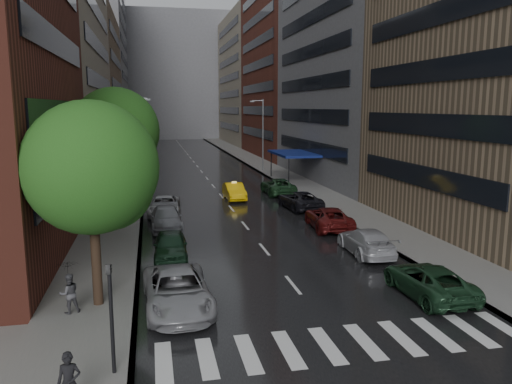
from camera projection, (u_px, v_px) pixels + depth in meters
ground at (322, 320)px, 19.36m from camera, size 220.00×220.00×0.00m
road at (199, 168)px, 67.57m from camera, size 14.00×140.00×0.01m
sidewalk_left at (130, 169)px, 65.73m from camera, size 4.00×140.00×0.15m
sidewalk_right at (263, 166)px, 69.40m from camera, size 4.00×140.00×0.15m
crosswalk at (346, 343)px, 17.47m from camera, size 13.15×2.80×0.01m
buildings_left at (84, 51)px, 70.30m from camera, size 8.00×108.00×38.00m
buildings_right at (293, 60)px, 74.56m from camera, size 8.05×109.10×36.00m
building_far at (173, 77)px, 130.45m from camera, size 40.00×14.00×32.00m
tree_near at (91, 168)px, 19.67m from camera, size 5.32×5.32×8.49m
tree_mid at (116, 131)px, 34.28m from camera, size 5.99×5.99×9.54m
tree_far at (126, 137)px, 48.18m from camera, size 4.83×4.83×7.69m
taxi at (234, 191)px, 44.54m from camera, size 1.62×4.48×1.47m
parked_cars_left at (169, 236)px, 29.11m from camera, size 2.83×24.00×1.57m
parked_cars_right at (323, 214)px, 35.01m from camera, size 2.95×31.66×1.52m
ped_bag_walker at (70, 384)px, 13.14m from camera, size 0.68×0.48×1.70m
ped_black_umbrella at (68, 283)px, 19.51m from camera, size 0.96×0.98×2.09m
traffic_light at (111, 308)px, 14.94m from camera, size 0.18×0.15×3.45m
street_lamp_left at (134, 143)px, 45.89m from camera, size 1.74×0.22×9.00m
street_lamp_right at (262, 133)px, 63.50m from camera, size 1.74×0.22×9.00m
awning at (294, 154)px, 54.41m from camera, size 4.00×8.00×3.12m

